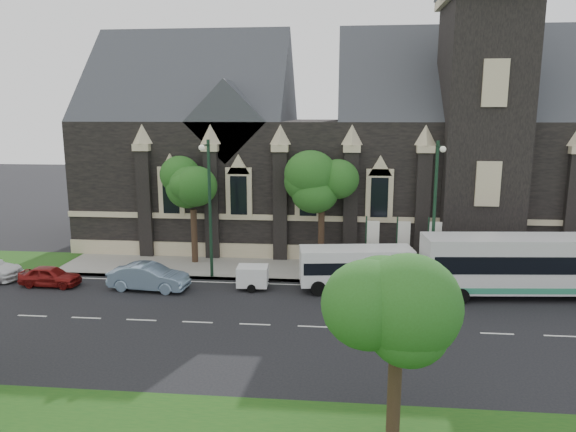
# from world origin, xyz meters

# --- Properties ---
(ground) EXTENTS (160.00, 160.00, 0.00)m
(ground) POSITION_xyz_m (0.00, 0.00, 0.00)
(ground) COLOR black
(ground) RESTS_ON ground
(sidewalk) EXTENTS (80.00, 5.00, 0.15)m
(sidewalk) POSITION_xyz_m (0.00, 9.50, 0.07)
(sidewalk) COLOR gray
(sidewalk) RESTS_ON ground
(museum) EXTENTS (40.00, 17.70, 29.90)m
(museum) POSITION_xyz_m (5.12, 18.78, 8.17)
(museum) COLOR black
(museum) RESTS_ON ground
(tree_park_east) EXTENTS (3.40, 3.40, 6.28)m
(tree_park_east) POSITION_xyz_m (6.18, -9.32, 4.62)
(tree_park_east) COLOR black
(tree_park_east) RESTS_ON ground
(tree_walk_right) EXTENTS (4.08, 4.08, 7.80)m
(tree_walk_right) POSITION_xyz_m (3.21, 10.71, 5.82)
(tree_walk_right) COLOR black
(tree_walk_right) RESTS_ON ground
(tree_walk_left) EXTENTS (3.91, 3.91, 7.64)m
(tree_walk_left) POSITION_xyz_m (-5.80, 10.70, 5.73)
(tree_walk_left) COLOR black
(tree_walk_left) RESTS_ON ground
(street_lamp_near) EXTENTS (0.36, 1.88, 9.00)m
(street_lamp_near) POSITION_xyz_m (10.00, 7.09, 5.11)
(street_lamp_near) COLOR #163220
(street_lamp_near) RESTS_ON ground
(street_lamp_mid) EXTENTS (0.36, 1.88, 9.00)m
(street_lamp_mid) POSITION_xyz_m (-4.00, 7.09, 5.11)
(street_lamp_mid) COLOR #163220
(street_lamp_mid) RESTS_ON ground
(banner_flag_left) EXTENTS (0.90, 0.10, 4.00)m
(banner_flag_left) POSITION_xyz_m (6.29, 9.00, 2.38)
(banner_flag_left) COLOR #163220
(banner_flag_left) RESTS_ON ground
(banner_flag_center) EXTENTS (0.90, 0.10, 4.00)m
(banner_flag_center) POSITION_xyz_m (8.29, 9.00, 2.38)
(banner_flag_center) COLOR #163220
(banner_flag_center) RESTS_ON ground
(banner_flag_right) EXTENTS (0.90, 0.10, 4.00)m
(banner_flag_right) POSITION_xyz_m (10.29, 9.00, 2.38)
(banner_flag_right) COLOR #163220
(banner_flag_right) RESTS_ON ground
(tour_coach) EXTENTS (12.55, 3.74, 3.61)m
(tour_coach) POSITION_xyz_m (15.36, 5.72, 1.96)
(tour_coach) COLOR silver
(tour_coach) RESTS_ON ground
(shuttle_bus) EXTENTS (6.99, 3.15, 2.61)m
(shuttle_bus) POSITION_xyz_m (5.30, 5.96, 1.52)
(shuttle_bus) COLOR white
(shuttle_bus) RESTS_ON ground
(box_trailer) EXTENTS (2.71, 1.59, 1.44)m
(box_trailer) POSITION_xyz_m (-1.00, 5.46, 0.82)
(box_trailer) COLOR silver
(box_trailer) RESTS_ON ground
(sedan) EXTENTS (4.97, 2.10, 1.60)m
(sedan) POSITION_xyz_m (-7.29, 4.75, 0.80)
(sedan) COLOR #7994AF
(sedan) RESTS_ON ground
(car_far_red) EXTENTS (3.79, 1.63, 1.28)m
(car_far_red) POSITION_xyz_m (-13.68, 4.83, 0.64)
(car_far_red) COLOR maroon
(car_far_red) RESTS_ON ground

